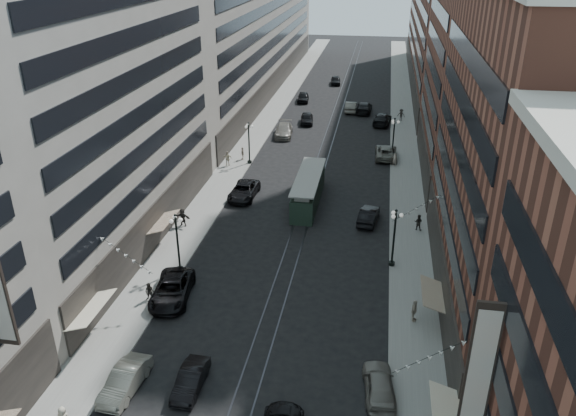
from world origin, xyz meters
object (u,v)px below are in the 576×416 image
Objects in this scene: car_14 at (351,107)px; pedestrian_5 at (183,217)px; car_4 at (379,385)px; car_7 at (244,191)px; car_1 at (125,381)px; car_13 at (307,118)px; car_extra_0 at (364,107)px; pedestrian_7 at (418,222)px; car_9 at (303,97)px; car_extra_1 at (336,80)px; pedestrian_extra_1 at (243,153)px; car_2 at (172,290)px; car_8 at (284,130)px; streetcar at (308,190)px; pedestrian_4 at (414,311)px; pedestrian_6 at (228,159)px; lamppost_se_far at (394,236)px; pedestrian_8 at (395,160)px; pedestrian_9 at (401,115)px; lamppost_sw_mid at (249,141)px; car_12 at (382,119)px; pedestrian_2 at (150,292)px; car_5 at (191,380)px; lamppost_se_mid at (393,137)px; car_11 at (386,152)px; car_10 at (369,215)px; lamppost_sw_far at (177,241)px.

car_14 is 2.81× the size of pedestrian_5.
car_4 is 32.67m from car_7.
pedestrian_5 is at bearing 104.11° from car_1.
car_13 is 0.80× the size of car_extra_0.
car_9 is at bearing -56.20° from pedestrian_7.
car_13 reaches higher than car_extra_1.
car_14 is 3.07× the size of pedestrian_extra_1.
car_13 is at bearing 85.21° from pedestrian_5.
car_8 is at bearing 80.44° from car_2.
pedestrian_4 is at bearing -61.90° from streetcar.
streetcar reaches higher than pedestrian_extra_1.
lamppost_se_far is at bearing 129.11° from pedestrian_6.
pedestrian_6 is at bearing 63.36° from car_14.
pedestrian_8 is 0.89× the size of pedestrian_9.
lamppost_sw_mid reaches higher than car_7.
pedestrian_8 is (16.30, -10.28, 0.12)m from car_8.
car_12 is at bearing 92.05° from lamppost_se_far.
lamppost_se_far is 21.25m from pedestrian_2.
car_13 is at bearing -84.48° from car_4.
car_5 is 23.35m from pedestrian_5.
lamppost_se_far reaches higher than car_extra_1.
streetcar reaches higher than car_13.
lamppost_se_mid is 0.91× the size of car_extra_0.
car_11 is at bearing -30.67° from car_8.
car_14 is at bearing 53.52° from car_8.
streetcar is at bearing -0.01° from car_7.
pedestrian_7 is at bearing 40.82° from pedestrian_extra_1.
car_8 is at bearing 55.20° from car_extra_0.
car_4 is 0.98× the size of car_10.
car_12 is 3.14× the size of pedestrian_6.
pedestrian_6 is (-1.70, 30.33, 0.18)m from pedestrian_2.
car_11 is (17.60, 5.27, -2.25)m from lamppost_sw_mid.
car_10 is 62.78m from car_extra_1.
lamppost_sw_far is 0.91× the size of car_8.
car_10 is 35.38m from car_12.
lamppost_sw_mid is 29.45m from lamppost_se_far.
car_4 is 66.53m from car_extra_0.
car_11 is (18.43, 37.06, -0.09)m from pedestrian_2.
lamppost_se_far is 20.88m from car_7.
lamppost_sw_far is at bearing -41.31° from car_4.
pedestrian_9 is (3.81, 37.50, 0.31)m from car_10.
car_7 is 3.10× the size of pedestrian_9.
lamppost_sw_far is 1.15× the size of car_1.
car_1 is 1.01× the size of car_extra_1.
car_11 is at bearing 56.30° from pedestrian_5.
lamppost_se_mid is 1.17× the size of car_extra_1.
car_2 is 18.63m from car_4.
lamppost_sw_far reaches higher than car_9.
car_10 is at bearing -79.27° from car_9.
pedestrian_5 is (-4.02, 22.74, 0.30)m from car_1.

